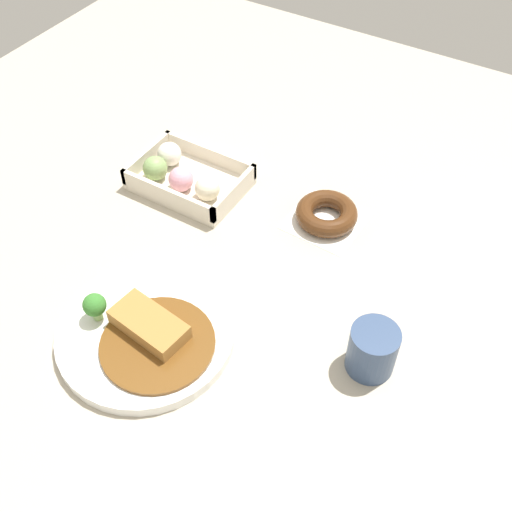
{
  "coord_description": "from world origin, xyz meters",
  "views": [
    {
      "loc": [
        0.36,
        -0.52,
        0.74
      ],
      "look_at": [
        0.03,
        0.03,
        0.03
      ],
      "focal_mm": 43.28,
      "sensor_mm": 36.0,
      "label": 1
    }
  ],
  "objects_px": {
    "donut_box": "(185,177)",
    "coffee_mug": "(372,350)",
    "curry_plate": "(146,331)",
    "chocolate_ring_donut": "(327,214)"
  },
  "relations": [
    {
      "from": "donut_box",
      "to": "coffee_mug",
      "type": "xyz_separation_m",
      "value": [
        0.43,
        -0.17,
        0.02
      ]
    },
    {
      "from": "curry_plate",
      "to": "chocolate_ring_donut",
      "type": "bearing_deg",
      "value": 72.03
    },
    {
      "from": "curry_plate",
      "to": "chocolate_ring_donut",
      "type": "height_order",
      "value": "curry_plate"
    },
    {
      "from": "chocolate_ring_donut",
      "to": "coffee_mug",
      "type": "height_order",
      "value": "coffee_mug"
    },
    {
      "from": "chocolate_ring_donut",
      "to": "curry_plate",
      "type": "bearing_deg",
      "value": -107.97
    },
    {
      "from": "curry_plate",
      "to": "donut_box",
      "type": "distance_m",
      "value": 0.33
    },
    {
      "from": "donut_box",
      "to": "coffee_mug",
      "type": "relative_size",
      "value": 2.6
    },
    {
      "from": "coffee_mug",
      "to": "curry_plate",
      "type": "bearing_deg",
      "value": -157.38
    },
    {
      "from": "donut_box",
      "to": "chocolate_ring_donut",
      "type": "xyz_separation_m",
      "value": [
        0.26,
        0.05,
        -0.01
      ]
    },
    {
      "from": "chocolate_ring_donut",
      "to": "donut_box",
      "type": "bearing_deg",
      "value": -168.72
    }
  ]
}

